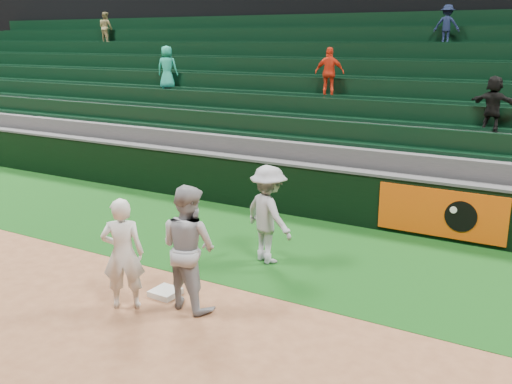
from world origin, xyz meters
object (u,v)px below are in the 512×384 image
at_px(baserunner, 189,247).
at_px(first_base, 165,292).
at_px(base_coach, 268,214).
at_px(first_baseman, 123,254).

bearing_deg(baserunner, first_base, -0.56).
bearing_deg(baserunner, base_coach, -84.67).
bearing_deg(first_baseman, base_coach, -145.09).
xyz_separation_m(baserunner, base_coach, (0.16, 2.23, -0.05)).
xyz_separation_m(first_base, base_coach, (0.75, 2.12, 0.88)).
distance_m(first_base, base_coach, 2.42).
height_order(baserunner, base_coach, baserunner).
height_order(first_baseman, base_coach, base_coach).
bearing_deg(first_baseman, first_base, -148.26).
height_order(first_base, base_coach, base_coach).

